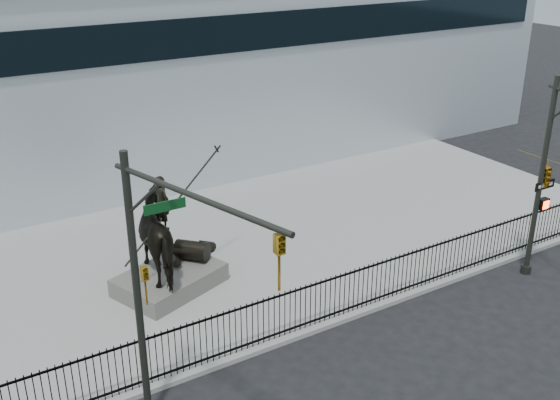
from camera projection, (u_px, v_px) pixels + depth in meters
ground at (374, 336)px, 19.52m from camera, size 120.00×120.00×0.00m
plaza at (257, 244)px, 24.97m from camera, size 30.00×12.00×0.15m
building at (129, 69)px, 33.44m from camera, size 44.00×14.00×9.00m
picket_fence at (350, 291)px, 20.14m from camera, size 22.10×0.10×1.50m
statue_plinth at (170, 280)px, 21.68m from camera, size 3.88×3.26×0.62m
equestrian_statue at (168, 236)px, 21.11m from camera, size 4.00×3.22×3.58m
traffic_signal_left at (160, 289)px, 14.19m from camera, size 1.52×4.84×7.00m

